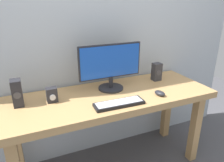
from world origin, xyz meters
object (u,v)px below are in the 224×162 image
keyboard_primary (119,103)px  audio_controller (52,95)px  desk (110,105)px  mouse (160,93)px  speaker_left (17,93)px  monitor (110,65)px  speaker_right (157,72)px

keyboard_primary → audio_controller: size_ratio=3.38×
desk → audio_controller: size_ratio=15.33×
mouse → audio_controller: (-0.84, 0.24, 0.04)m
keyboard_primary → audio_controller: 0.53m
desk → speaker_left: bearing=172.3°
desk → speaker_left: size_ratio=8.59×
monitor → keyboard_primary: size_ratio=1.45×
desk → keyboard_primary: 0.23m
desk → monitor: 0.34m
mouse → speaker_right: 0.37m
desk → audio_controller: (-0.47, 0.06, 0.16)m
monitor → speaker_left: size_ratio=2.74×
keyboard_primary → mouse: (0.38, 0.02, 0.01)m
audio_controller → monitor: bearing=6.5°
keyboard_primary → speaker_right: 0.66m
speaker_right → audio_controller: size_ratio=1.49×
keyboard_primary → speaker_right: speaker_right is taller
monitor → speaker_left: 0.77m
desk → mouse: 0.43m
monitor → keyboard_primary: 0.39m
mouse → monitor: bearing=121.9°
keyboard_primary → speaker_left: speaker_left is taller
monitor → keyboard_primary: (-0.07, -0.32, -0.20)m
monitor → speaker_left: monitor is taller
keyboard_primary → speaker_left: bearing=156.8°
speaker_right → mouse: bearing=-119.7°
audio_controller → speaker_right: bearing=4.1°
desk → speaker_right: size_ratio=10.27×
monitor → mouse: size_ratio=5.53×
audio_controller → mouse: bearing=-16.1°
speaker_left → speaker_right: bearing=1.7°
keyboard_primary → speaker_left: 0.76m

